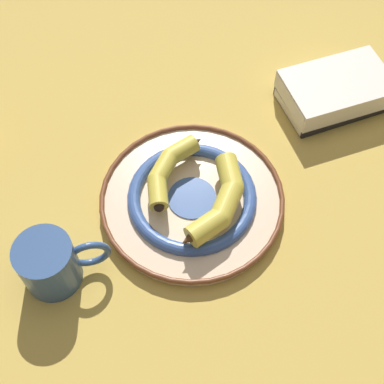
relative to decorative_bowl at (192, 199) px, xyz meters
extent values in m
plane|color=gold|center=(-0.01, 0.01, -0.01)|extent=(2.80, 2.80, 0.00)
cylinder|color=beige|center=(0.00, 0.00, -0.01)|extent=(0.30, 0.30, 0.02)
torus|color=#385699|center=(0.00, 0.00, 0.01)|extent=(0.22, 0.22, 0.02)
cylinder|color=#385699|center=(0.00, 0.00, 0.00)|extent=(0.08, 0.08, 0.00)
torus|color=brown|center=(0.00, 0.00, 0.00)|extent=(0.31, 0.31, 0.01)
cylinder|color=gold|center=(0.08, 0.01, 0.04)|extent=(0.06, 0.07, 0.04)
cylinder|color=gold|center=(0.04, 0.05, 0.04)|extent=(0.07, 0.06, 0.04)
cylinder|color=gold|center=(-0.02, 0.07, 0.04)|extent=(0.06, 0.04, 0.04)
sphere|color=gold|center=(0.06, 0.03, 0.04)|extent=(0.04, 0.04, 0.04)
sphere|color=gold|center=(0.01, 0.07, 0.04)|extent=(0.04, 0.04, 0.04)
cone|color=#472D19|center=(0.09, -0.02, 0.04)|extent=(0.04, 0.04, 0.03)
sphere|color=black|center=(-0.05, 0.07, 0.04)|extent=(0.02, 0.02, 0.02)
cylinder|color=gold|center=(-0.08, 0.00, 0.03)|extent=(0.05, 0.06, 0.03)
cylinder|color=gold|center=(-0.05, -0.04, 0.03)|extent=(0.06, 0.05, 0.03)
cylinder|color=gold|center=(0.00, -0.06, 0.03)|extent=(0.05, 0.04, 0.03)
sphere|color=gold|center=(-0.07, -0.03, 0.03)|extent=(0.03, 0.03, 0.03)
sphere|color=gold|center=(-0.03, -0.05, 0.03)|extent=(0.03, 0.03, 0.03)
cone|color=#472D19|center=(-0.09, 0.02, 0.03)|extent=(0.03, 0.04, 0.02)
sphere|color=black|center=(0.02, -0.06, 0.03)|extent=(0.02, 0.02, 0.02)
cube|color=black|center=(-0.17, 0.30, 0.00)|extent=(0.15, 0.20, 0.02)
cube|color=white|center=(-0.17, 0.29, 0.00)|extent=(0.14, 0.19, 0.02)
cube|color=silver|center=(-0.17, 0.31, 0.03)|extent=(0.16, 0.21, 0.04)
cube|color=white|center=(-0.17, 0.30, 0.03)|extent=(0.14, 0.20, 0.03)
cylinder|color=#335184|center=(0.09, -0.24, 0.03)|extent=(0.09, 0.09, 0.09)
cylinder|color=#331C0F|center=(0.09, -0.24, 0.07)|extent=(0.07, 0.07, 0.01)
torus|color=#335184|center=(0.09, -0.17, 0.03)|extent=(0.02, 0.07, 0.07)
camera|label=1|loc=(0.45, -0.08, 0.77)|focal=50.00mm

